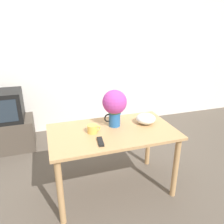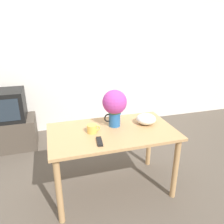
# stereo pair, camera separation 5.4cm
# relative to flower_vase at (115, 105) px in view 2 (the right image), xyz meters

# --- Properties ---
(ground_plane) EXTENTS (12.00, 12.00, 0.00)m
(ground_plane) POSITION_rel_flower_vase_xyz_m (-0.07, -0.14, -0.99)
(ground_plane) COLOR brown
(wall_back) EXTENTS (8.00, 0.05, 2.60)m
(wall_back) POSITION_rel_flower_vase_xyz_m (-0.07, 1.72, 0.31)
(wall_back) COLOR silver
(wall_back) RESTS_ON ground_plane
(table) EXTENTS (1.33, 0.76, 0.74)m
(table) POSITION_rel_flower_vase_xyz_m (-0.06, -0.11, -0.35)
(table) COLOR tan
(table) RESTS_ON ground_plane
(flower_vase) EXTENTS (0.26, 0.26, 0.41)m
(flower_vase) POSITION_rel_flower_vase_xyz_m (0.00, 0.00, 0.00)
(flower_vase) COLOR #235B9E
(flower_vase) RESTS_ON table
(coffee_mug) EXTENTS (0.14, 0.10, 0.09)m
(coffee_mug) POSITION_rel_flower_vase_xyz_m (-0.27, -0.09, -0.20)
(coffee_mug) COLOR gold
(coffee_mug) RESTS_ON table
(white_bowl) EXTENTS (0.22, 0.22, 0.11)m
(white_bowl) POSITION_rel_flower_vase_xyz_m (0.35, -0.05, -0.19)
(white_bowl) COLOR silver
(white_bowl) RESTS_ON table
(remote_control) EXTENTS (0.07, 0.17, 0.02)m
(remote_control) POSITION_rel_flower_vase_xyz_m (-0.25, -0.32, -0.23)
(remote_control) COLOR black
(remote_control) RESTS_ON table
(tv_stand) EXTENTS (0.72, 0.49, 0.47)m
(tv_stand) POSITION_rel_flower_vase_xyz_m (-1.28, 1.23, -0.75)
(tv_stand) COLOR #4C4238
(tv_stand) RESTS_ON ground_plane
(tv_set) EXTENTS (0.50, 0.48, 0.44)m
(tv_set) POSITION_rel_flower_vase_xyz_m (-1.28, 1.23, -0.30)
(tv_set) COLOR black
(tv_set) RESTS_ON tv_stand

